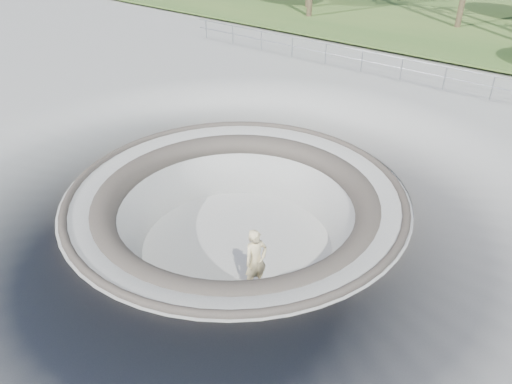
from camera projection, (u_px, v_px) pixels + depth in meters
ground at (236, 193)px, 15.05m from camera, size 180.00×180.00×0.00m
skate_bowl at (237, 241)px, 16.02m from camera, size 14.00×14.00×4.10m
safety_railing at (401, 69)px, 22.79m from camera, size 25.00×0.06×1.03m
skateboard at (256, 287)px, 14.19m from camera, size 0.81×0.32×0.08m
skater at (256, 260)px, 13.67m from camera, size 0.66×0.82×1.93m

